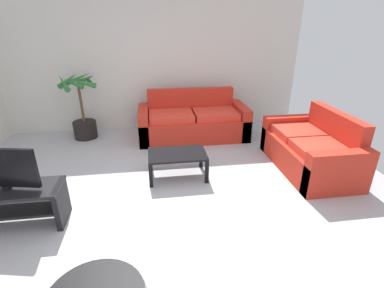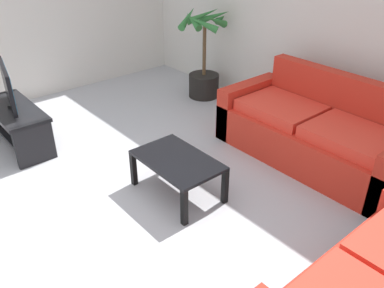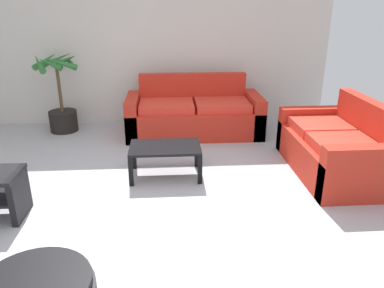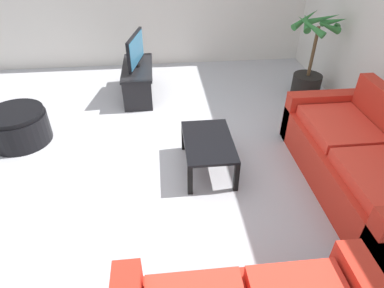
{
  "view_description": "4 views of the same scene",
  "coord_description": "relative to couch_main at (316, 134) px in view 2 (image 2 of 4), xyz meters",
  "views": [
    {
      "loc": [
        -0.11,
        -2.94,
        2.15
      ],
      "look_at": [
        0.45,
        0.89,
        0.45
      ],
      "focal_mm": 26.57,
      "sensor_mm": 36.0,
      "label": 1
    },
    {
      "loc": [
        2.71,
        -1.17,
        2.32
      ],
      "look_at": [
        0.3,
        0.86,
        0.53
      ],
      "focal_mm": 37.64,
      "sensor_mm": 36.0,
      "label": 2
    },
    {
      "loc": [
        0.25,
        -3.31,
        1.97
      ],
      "look_at": [
        0.51,
        0.39,
        0.54
      ],
      "focal_mm": 34.56,
      "sensor_mm": 36.0,
      "label": 3
    },
    {
      "loc": [
        3.11,
        0.28,
        2.42
      ],
      "look_at": [
        0.62,
        0.54,
        0.64
      ],
      "focal_mm": 30.93,
      "sensor_mm": 36.0,
      "label": 4
    }
  ],
  "objects": [
    {
      "name": "coffee_table",
      "position": [
        -0.46,
        -1.53,
        0.03
      ],
      "size": [
        0.84,
        0.53,
        0.38
      ],
      "color": "black",
      "rests_on": "ground"
    },
    {
      "name": "ground_plane",
      "position": [
        -0.67,
        -2.28,
        -0.3
      ],
      "size": [
        6.6,
        6.6,
        0.0
      ],
      "primitive_type": "plane",
      "color": "#B2B2B7"
    },
    {
      "name": "wall_back",
      "position": [
        -0.67,
        0.72,
        1.05
      ],
      "size": [
        6.0,
        0.06,
        2.7
      ],
      "primitive_type": "cube",
      "color": "silver",
      "rests_on": "ground"
    },
    {
      "name": "tv",
      "position": [
        -2.38,
        -2.34,
        0.42
      ],
      "size": [
        0.78,
        0.2,
        0.48
      ],
      "color": "black",
      "rests_on": "tv_stand"
    },
    {
      "name": "couch_main",
      "position": [
        0.0,
        0.0,
        0.0
      ],
      "size": [
        2.08,
        0.9,
        0.9
      ],
      "color": "red",
      "rests_on": "ground"
    },
    {
      "name": "potted_palm",
      "position": [
        -2.11,
        0.27,
        0.18
      ],
      "size": [
        0.74,
        0.72,
        1.25
      ],
      "color": "black",
      "rests_on": "ground"
    },
    {
      "name": "tv_stand",
      "position": [
        -2.38,
        -2.34,
        0.01
      ],
      "size": [
        1.1,
        0.45,
        0.47
      ],
      "color": "black",
      "rests_on": "ground"
    }
  ]
}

